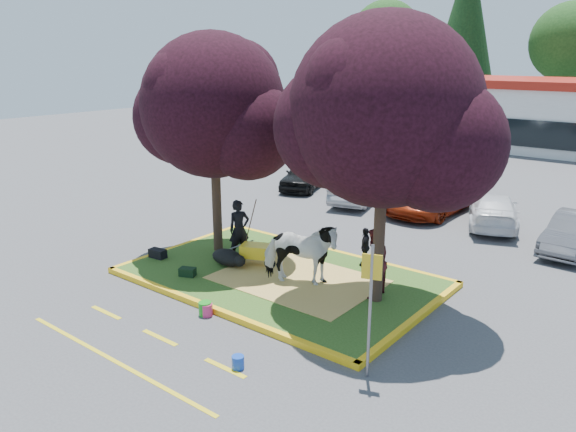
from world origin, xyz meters
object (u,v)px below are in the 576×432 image
Objects in this scene: calf at (228,257)px; sign_post at (371,296)px; handler at (239,229)px; car_black at (305,175)px; bucket_green at (205,309)px; bucket_pink at (207,310)px; bucket_blue at (238,362)px; cow at (300,253)px; car_silver at (358,186)px; wheelbarrow at (257,251)px.

calf is 6.56m from sign_post.
car_black is at bearing 49.90° from handler.
sign_post is 4.65m from bucket_green.
bucket_pink reaches higher than bucket_blue.
car_black is (-6.01, 11.96, 0.48)m from bucket_pink.
bucket_pink is (-0.80, -2.60, -0.87)m from cow.
car_black reaches higher than bucket_green.
bucket_pink is 11.75m from car_silver.
car_silver reaches higher than wheelbarrow.
sign_post is 15.77m from car_black.
sign_post is at bearing -91.36° from handler.
bucket_blue is 0.07× the size of car_silver.
handler is 9.80m from car_black.
bucket_blue is (3.18, -4.20, -0.43)m from wheelbarrow.
calf is 0.26× the size of car_silver.
bucket_blue is (2.18, -1.24, -0.02)m from bucket_pink.
cow is at bearing 71.82° from bucket_green.
bucket_pink is at bearing -81.96° from car_black.
bucket_blue is (4.00, -4.34, -0.89)m from handler.
wheelbarrow is 0.43× the size of car_black.
wheelbarrow is at bearing 17.33° from calf.
bucket_blue is (1.38, -3.84, -0.88)m from cow.
wheelbarrow is 5.23× the size of bucket_pink.
handler is at bearing 55.23° from cow.
cow is at bearing -76.14° from handler.
cow is 4.39m from sign_post.
sign_post is at bearing 31.70° from bucket_blue.
car_black is at bearing 95.23° from wheelbarrow.
handler is 0.47× the size of car_black.
bucket_blue is (3.83, -3.65, -0.25)m from calf.
car_black reaches higher than bucket_blue.
car_black is (-5.00, 9.00, 0.07)m from wheelbarrow.
bucket_green is at bearing 87.83° from car_silver.
calf is 3.54× the size of bucket_pink.
sign_post is 0.66× the size of car_silver.
bucket_green is 0.09× the size of car_black.
handler is (-0.17, 0.69, 0.64)m from calf.
bucket_pink is at bearing 88.09° from car_silver.
sign_post reaches higher than handler.
handler is at bearing 81.34° from calf.
bucket_green is (0.95, -2.96, -0.40)m from wheelbarrow.
car_silver reaches higher than bucket_blue.
bucket_green is 1.24× the size of bucket_blue.
calf is 0.29× the size of car_black.
calf is 5.30m from bucket_blue.
car_silver is at bearing 78.25° from wheelbarrow.
cow is at bearing -72.59° from car_black.
cow is 7.67× the size of bucket_blue.
bucket_blue is at bearing 95.78° from car_silver.
handler is 3.67m from bucket_green.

